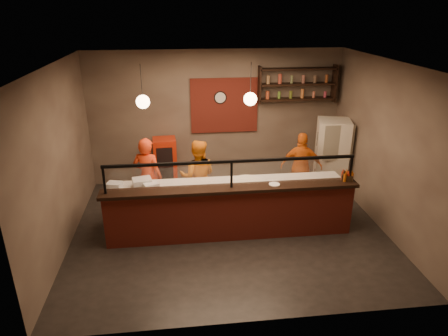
{
  "coord_description": "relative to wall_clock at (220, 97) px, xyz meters",
  "views": [
    {
      "loc": [
        -0.9,
        -6.79,
        4.11
      ],
      "look_at": [
        -0.06,
        0.3,
        1.19
      ],
      "focal_mm": 32.0,
      "sensor_mm": 36.0,
      "label": 1
    }
  ],
  "objects": [
    {
      "name": "floor",
      "position": [
        -0.1,
        -2.46,
        -2.1
      ],
      "size": [
        6.0,
        6.0,
        0.0
      ],
      "primitive_type": "plane",
      "color": "black",
      "rests_on": "ground"
    },
    {
      "name": "brick_patch",
      "position": [
        0.1,
        0.01,
        -0.2
      ],
      "size": [
        1.6,
        0.04,
        1.3
      ],
      "primitive_type": "cube",
      "color": "maroon",
      "rests_on": "wall_back"
    },
    {
      "name": "counter_ledge",
      "position": [
        -0.1,
        -2.76,
        -1.07
      ],
      "size": [
        4.7,
        0.37,
        0.06
      ],
      "primitive_type": "cube",
      "color": "black",
      "rests_on": "service_counter"
    },
    {
      "name": "worktop_cabinet",
      "position": [
        -0.1,
        -2.26,
        -1.68
      ],
      "size": [
        4.6,
        0.75,
        0.85
      ],
      "primitive_type": "cube",
      "color": "gray",
      "rests_on": "floor"
    },
    {
      "name": "sneeze_guard",
      "position": [
        -0.1,
        -2.76,
        -0.73
      ],
      "size": [
        4.5,
        0.05,
        0.52
      ],
      "color": "white",
      "rests_on": "counter_ledge"
    },
    {
      "name": "wall_shelving",
      "position": [
        1.8,
        -0.14,
        0.3
      ],
      "size": [
        1.84,
        0.28,
        0.85
      ],
      "color": "black",
      "rests_on": "wall_back"
    },
    {
      "name": "pepper_mill",
      "position": [
        2.02,
        -2.74,
        -0.93
      ],
      "size": [
        0.06,
        0.06,
        0.21
      ],
      "primitive_type": "cylinder",
      "rotation": [
        0.0,
        0.0,
        -0.34
      ],
      "color": "black",
      "rests_on": "counter_ledge"
    },
    {
      "name": "wall_back",
      "position": [
        -0.1,
        0.04,
        -0.5
      ],
      "size": [
        6.0,
        0.0,
        6.0
      ],
      "primitive_type": "plane",
      "rotation": [
        1.57,
        0.0,
        0.0
      ],
      "color": "#746555",
      "rests_on": "floor"
    },
    {
      "name": "prep_tub_c",
      "position": [
        -1.57,
        -2.35,
        -1.13
      ],
      "size": [
        0.34,
        0.31,
        0.14
      ],
      "primitive_type": "cube",
      "rotation": [
        0.0,
        0.0,
        0.41
      ],
      "color": "white",
      "rests_on": "worktop"
    },
    {
      "name": "wall_clock",
      "position": [
        0.0,
        0.0,
        0.0
      ],
      "size": [
        0.3,
        0.04,
        0.3
      ],
      "primitive_type": "cylinder",
      "rotation": [
        1.57,
        0.0,
        0.0
      ],
      "color": "black",
      "rests_on": "wall_back"
    },
    {
      "name": "prep_tub_b",
      "position": [
        -1.74,
        -2.22,
        -1.11
      ],
      "size": [
        0.4,
        0.34,
        0.17
      ],
      "primitive_type": "cube",
      "rotation": [
        0.0,
        0.0,
        0.22
      ],
      "color": "silver",
      "rests_on": "worktop"
    },
    {
      "name": "cook_left",
      "position": [
        -1.68,
        -1.61,
        -1.26
      ],
      "size": [
        0.71,
        0.59,
        1.68
      ],
      "primitive_type": "imported",
      "rotation": [
        0.0,
        0.0,
        2.79
      ],
      "color": "red",
      "rests_on": "floor"
    },
    {
      "name": "condiment_caddy",
      "position": [
        2.1,
        -2.71,
        -0.98
      ],
      "size": [
        0.25,
        0.22,
        0.11
      ],
      "primitive_type": "cube",
      "rotation": [
        0.0,
        0.0,
        -0.37
      ],
      "color": "black",
      "rests_on": "counter_ledge"
    },
    {
      "name": "pendant_right",
      "position": [
        0.3,
        -2.26,
        0.45
      ],
      "size": [
        0.24,
        0.24,
        0.77
      ],
      "color": "black",
      "rests_on": "ceiling"
    },
    {
      "name": "prep_tub_a",
      "position": [
        -2.25,
        -2.25,
        -1.13
      ],
      "size": [
        0.31,
        0.27,
        0.13
      ],
      "primitive_type": "cube",
      "rotation": [
        0.0,
        0.0,
        -0.26
      ],
      "color": "silver",
      "rests_on": "worktop"
    },
    {
      "name": "wall_front",
      "position": [
        -0.1,
        -4.96,
        -0.5
      ],
      "size": [
        6.0,
        0.0,
        6.0
      ],
      "primitive_type": "plane",
      "rotation": [
        -1.57,
        0.0,
        0.0
      ],
      "color": "#746555",
      "rests_on": "floor"
    },
    {
      "name": "cook_mid",
      "position": [
        -0.65,
        -1.61,
        -1.3
      ],
      "size": [
        0.84,
        0.69,
        1.59
      ],
      "primitive_type": "imported",
      "rotation": [
        0.0,
        0.0,
        3.02
      ],
      "color": "orange",
      "rests_on": "floor"
    },
    {
      "name": "pizza_dough",
      "position": [
        0.3,
        -2.15,
        -1.19
      ],
      "size": [
        0.56,
        0.56,
        0.01
      ],
      "primitive_type": "cylinder",
      "rotation": [
        0.0,
        0.0,
        -0.05
      ],
      "color": "silver",
      "rests_on": "worktop"
    },
    {
      "name": "ceiling",
      "position": [
        -0.1,
        -2.46,
        1.1
      ],
      "size": [
        6.0,
        6.0,
        0.0
      ],
      "primitive_type": "plane",
      "rotation": [
        3.14,
        0.0,
        0.0
      ],
      "color": "#342E28",
      "rests_on": "wall_back"
    },
    {
      "name": "wall_left",
      "position": [
        -3.1,
        -2.46,
        -0.5
      ],
      "size": [
        0.0,
        5.0,
        5.0
      ],
      "primitive_type": "plane",
      "rotation": [
        1.57,
        0.0,
        1.57
      ],
      "color": "#746555",
      "rests_on": "floor"
    },
    {
      "name": "worktop",
      "position": [
        -0.1,
        -2.26,
        -1.23
      ],
      "size": [
        4.6,
        0.75,
        0.05
      ],
      "primitive_type": "cube",
      "color": "silver",
      "rests_on": "worktop_cabinet"
    },
    {
      "name": "wall_right",
      "position": [
        2.9,
        -2.46,
        -0.5
      ],
      "size": [
        0.0,
        5.0,
        5.0
      ],
      "primitive_type": "plane",
      "rotation": [
        1.57,
        0.0,
        -1.57
      ],
      "color": "#746555",
      "rests_on": "floor"
    },
    {
      "name": "fridge",
      "position": [
        2.5,
        -0.9,
        -1.24
      ],
      "size": [
        0.86,
        0.83,
        1.72
      ],
      "primitive_type": "cube",
      "rotation": [
        0.0,
        0.0,
        -0.26
      ],
      "color": "beige",
      "rests_on": "floor"
    },
    {
      "name": "pendant_left",
      "position": [
        -1.6,
        -2.26,
        0.45
      ],
      "size": [
        0.24,
        0.24,
        0.77
      ],
      "color": "black",
      "rests_on": "ceiling"
    },
    {
      "name": "cook_right",
      "position": [
        1.67,
        -1.3,
        -1.32
      ],
      "size": [
        0.98,
        0.61,
        1.56
      ],
      "primitive_type": "imported",
      "rotation": [
        0.0,
        0.0,
        2.88
      ],
      "color": "#D75E14",
      "rests_on": "floor"
    },
    {
      "name": "rolling_pin",
      "position": [
        -1.63,
        -2.3,
        -1.17
      ],
      "size": [
        0.31,
        0.2,
        0.05
      ],
      "primitive_type": "cylinder",
      "rotation": [
        0.0,
        1.57,
        0.48
      ],
      "color": "gold",
      "rests_on": "worktop"
    },
    {
      "name": "small_plate",
      "position": [
        0.7,
        -2.74,
        -1.03
      ],
      "size": [
        0.23,
        0.23,
        0.01
      ],
      "primitive_type": "cylinder",
      "rotation": [
        0.0,
        0.0,
        -0.17
      ],
      "color": "white",
      "rests_on": "counter_ledge"
    },
    {
      "name": "service_counter",
      "position": [
        -0.1,
        -2.76,
        -1.6
      ],
      "size": [
        4.6,
        0.25,
        1.0
      ],
      "primitive_type": "cube",
      "color": "maroon",
      "rests_on": "floor"
    },
    {
      "name": "red_cooler",
      "position": [
        -1.35,
        -0.31,
        -1.48
      ],
      "size": [
        0.56,
        0.51,
        1.23
      ],
      "primitive_type": "cube",
      "rotation": [
        0.0,
        0.0,
        0.06
      ],
      "color": "#B1230B",
      "rests_on": "floor"
    }
  ]
}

